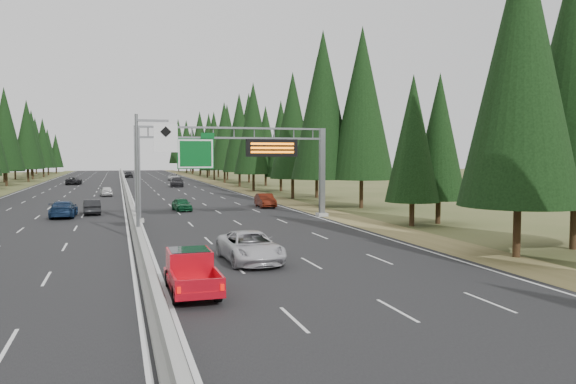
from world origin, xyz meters
The scene contains 18 objects.
road centered at (0.00, 80.00, 0.04)m, with size 32.00×260.00×0.08m, color black.
shoulder_right centered at (17.80, 80.00, 0.03)m, with size 3.60×260.00×0.06m, color olive.
shoulder_left centered at (-17.80, 80.00, 0.03)m, with size 3.60×260.00×0.06m, color #424D24.
median_barrier centered at (0.00, 80.00, 0.41)m, with size 0.70×260.00×0.85m.
sign_gantry centered at (8.92, 34.88, 5.27)m, with size 16.75×0.98×7.80m.
hov_sign_pole centered at (0.58, 24.97, 4.72)m, with size 2.80×0.50×8.00m.
tree_row_right centered at (22.07, 71.71, 9.73)m, with size 12.26×242.15×18.90m.
silver_minivan centered at (5.16, 15.71, 0.85)m, with size 2.55×5.52×1.54m, color silver.
red_pickup centered at (1.50, 10.38, 0.97)m, with size 1.77×4.96×1.62m.
car_ahead_green centered at (4.78, 43.73, 0.72)m, with size 1.50×3.73×1.27m, color #124E2B.
car_ahead_dkred centered at (13.59, 45.00, 0.80)m, with size 1.52×4.35×1.43m, color #54180C.
car_ahead_dkgrey centered at (8.78, 88.25, 0.90)m, with size 2.29×5.64×1.64m, color black.
car_ahead_white centered at (10.80, 114.81, 0.83)m, with size 2.50×5.41×1.50m, color silver.
car_ahead_far centered at (1.50, 133.95, 0.88)m, with size 1.90×4.72×1.61m, color black.
car_onc_near centered at (-3.52, 42.81, 0.76)m, with size 1.44×4.14×1.36m, color black.
car_onc_blue centered at (-5.77, 40.69, 0.82)m, with size 2.08×5.13×1.49m, color #152A4C.
car_onc_white centered at (-2.64, 67.31, 0.74)m, with size 1.57×3.89×1.33m, color silver.
car_onc_far centered at (-9.11, 101.23, 0.83)m, with size 2.49×5.41×1.50m, color black.
Camera 1 is at (-1.19, -11.72, 5.42)m, focal length 35.00 mm.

